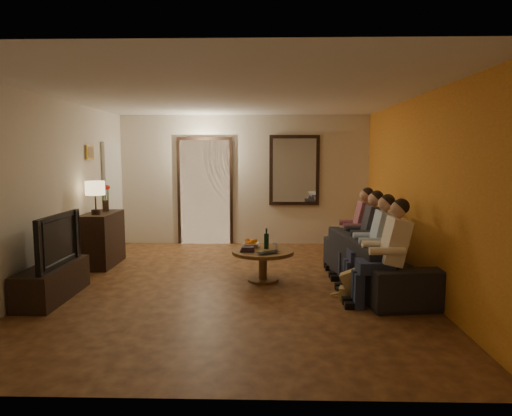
{
  "coord_description": "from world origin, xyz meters",
  "views": [
    {
      "loc": [
        0.47,
        -6.2,
        1.81
      ],
      "look_at": [
        0.3,
        0.3,
        1.05
      ],
      "focal_mm": 32.0,
      "sensor_mm": 36.0,
      "label": 1
    }
  ],
  "objects_px": {
    "person_b": "(377,247)",
    "bowl": "(251,245)",
    "tv_stand": "(52,282)",
    "dog": "(360,278)",
    "laptop": "(270,253)",
    "person_d": "(359,232)",
    "table_lamp": "(95,198)",
    "person_a": "(389,258)",
    "coffee_table": "(263,265)",
    "sofa": "(379,261)",
    "tv": "(50,240)",
    "dresser": "(102,239)",
    "wine_bottle": "(266,238)",
    "person_c": "(367,239)"
  },
  "relations": [
    {
      "from": "person_b",
      "to": "bowl",
      "type": "xyz_separation_m",
      "value": [
        -1.69,
        0.72,
        -0.12
      ]
    },
    {
      "from": "tv_stand",
      "to": "dog",
      "type": "bearing_deg",
      "value": 0.97
    },
    {
      "from": "person_b",
      "to": "laptop",
      "type": "xyz_separation_m",
      "value": [
        -1.41,
        0.22,
        -0.14
      ]
    },
    {
      "from": "person_d",
      "to": "laptop",
      "type": "height_order",
      "value": "person_d"
    },
    {
      "from": "table_lamp",
      "to": "person_a",
      "type": "relative_size",
      "value": 0.45
    },
    {
      "from": "coffee_table",
      "to": "bowl",
      "type": "relative_size",
      "value": 3.45
    },
    {
      "from": "table_lamp",
      "to": "tv_stand",
      "type": "distance_m",
      "value": 1.81
    },
    {
      "from": "tv_stand",
      "to": "table_lamp",
      "type": "bearing_deg",
      "value": 90.0
    },
    {
      "from": "sofa",
      "to": "person_b",
      "type": "distance_m",
      "value": 0.4
    },
    {
      "from": "tv_stand",
      "to": "tv",
      "type": "relative_size",
      "value": 1.13
    },
    {
      "from": "dresser",
      "to": "person_d",
      "type": "bearing_deg",
      "value": -2.45
    },
    {
      "from": "dresser",
      "to": "tv",
      "type": "relative_size",
      "value": 0.86
    },
    {
      "from": "person_a",
      "to": "person_b",
      "type": "xyz_separation_m",
      "value": [
        0.0,
        0.6,
        0.0
      ]
    },
    {
      "from": "table_lamp",
      "to": "person_a",
      "type": "distance_m",
      "value": 4.55
    },
    {
      "from": "sofa",
      "to": "coffee_table",
      "type": "bearing_deg",
      "value": 75.54
    },
    {
      "from": "coffee_table",
      "to": "bowl",
      "type": "distance_m",
      "value": 0.38
    },
    {
      "from": "dresser",
      "to": "tv_stand",
      "type": "distance_m",
      "value": 1.78
    },
    {
      "from": "wine_bottle",
      "to": "tv",
      "type": "bearing_deg",
      "value": -159.9
    },
    {
      "from": "tv_stand",
      "to": "dog",
      "type": "distance_m",
      "value": 3.88
    },
    {
      "from": "bowl",
      "to": "wine_bottle",
      "type": "distance_m",
      "value": 0.29
    },
    {
      "from": "person_c",
      "to": "wine_bottle",
      "type": "height_order",
      "value": "person_c"
    },
    {
      "from": "tv_stand",
      "to": "person_c",
      "type": "xyz_separation_m",
      "value": [
        4.16,
        0.99,
        0.39
      ]
    },
    {
      "from": "laptop",
      "to": "person_d",
      "type": "bearing_deg",
      "value": 2.55
    },
    {
      "from": "person_a",
      "to": "coffee_table",
      "type": "relative_size",
      "value": 1.34
    },
    {
      "from": "tv",
      "to": "coffee_table",
      "type": "xyz_separation_m",
      "value": [
        2.65,
        0.89,
        -0.53
      ]
    },
    {
      "from": "tv",
      "to": "dresser",
      "type": "bearing_deg",
      "value": 0.0
    },
    {
      "from": "tv_stand",
      "to": "bowl",
      "type": "distance_m",
      "value": 2.72
    },
    {
      "from": "tv",
      "to": "person_b",
      "type": "xyz_separation_m",
      "value": [
        4.16,
        0.39,
        -0.15
      ]
    },
    {
      "from": "person_a",
      "to": "table_lamp",
      "type": "bearing_deg",
      "value": 157.09
    },
    {
      "from": "tv",
      "to": "dog",
      "type": "relative_size",
      "value": 2.02
    },
    {
      "from": "table_lamp",
      "to": "wine_bottle",
      "type": "distance_m",
      "value": 2.81
    },
    {
      "from": "sofa",
      "to": "person_b",
      "type": "relative_size",
      "value": 2.01
    },
    {
      "from": "table_lamp",
      "to": "person_d",
      "type": "xyz_separation_m",
      "value": [
        4.16,
        0.04,
        -0.54
      ]
    },
    {
      "from": "tv_stand",
      "to": "laptop",
      "type": "xyz_separation_m",
      "value": [
        2.75,
        0.61,
        0.25
      ]
    },
    {
      "from": "dog",
      "to": "bowl",
      "type": "relative_size",
      "value": 2.16
    },
    {
      "from": "person_b",
      "to": "coffee_table",
      "type": "height_order",
      "value": "person_b"
    },
    {
      "from": "laptop",
      "to": "bowl",
      "type": "bearing_deg",
      "value": 86.85
    },
    {
      "from": "sofa",
      "to": "bowl",
      "type": "height_order",
      "value": "sofa"
    },
    {
      "from": "tv",
      "to": "bowl",
      "type": "xyz_separation_m",
      "value": [
        2.47,
        1.11,
        -0.27
      ]
    },
    {
      "from": "person_a",
      "to": "dog",
      "type": "xyz_separation_m",
      "value": [
        -0.28,
        0.27,
        -0.32
      ]
    },
    {
      "from": "coffee_table",
      "to": "laptop",
      "type": "xyz_separation_m",
      "value": [
        0.1,
        -0.28,
        0.24
      ]
    },
    {
      "from": "person_d",
      "to": "wine_bottle",
      "type": "bearing_deg",
      "value": -157.5
    },
    {
      "from": "person_b",
      "to": "dog",
      "type": "height_order",
      "value": "person_b"
    },
    {
      "from": "dresser",
      "to": "tv",
      "type": "bearing_deg",
      "value": -90.0
    },
    {
      "from": "person_a",
      "to": "person_c",
      "type": "relative_size",
      "value": 1.0
    },
    {
      "from": "table_lamp",
      "to": "bowl",
      "type": "height_order",
      "value": "table_lamp"
    },
    {
      "from": "dresser",
      "to": "tv_stand",
      "type": "xyz_separation_m",
      "value": [
        0.0,
        -1.77,
        -0.22
      ]
    },
    {
      "from": "table_lamp",
      "to": "person_a",
      "type": "bearing_deg",
      "value": -22.91
    },
    {
      "from": "coffee_table",
      "to": "person_a",
      "type": "bearing_deg",
      "value": -36.03
    },
    {
      "from": "tv_stand",
      "to": "person_c",
      "type": "relative_size",
      "value": 1.07
    }
  ]
}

